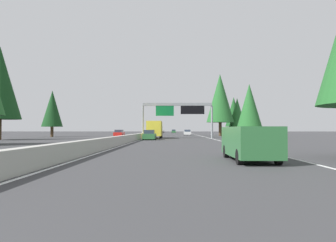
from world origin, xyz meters
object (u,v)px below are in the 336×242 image
at_px(sedan_far_right, 150,135).
at_px(conifer_left_mid, 52,109).
at_px(minivan_mid_right, 249,142).
at_px(sedan_distant_a, 174,131).
at_px(sign_gantry_overhead, 178,110).
at_px(conifer_right_distant, 234,112).
at_px(oncoming_near, 119,133).
at_px(conifer_right_far, 237,113).
at_px(sedan_distant_b, 187,133).
at_px(conifer_right_near, 249,105).
at_px(box_truck_mid_center, 155,129).
at_px(conifer_right_mid, 220,98).
at_px(conifer_left_near, 0,83).

distance_m(sedan_far_right, conifer_left_mid, 27.79).
relative_size(minivan_mid_right, sedan_distant_a, 1.14).
bearing_deg(sign_gantry_overhead, sedan_distant_a, 0.56).
relative_size(sedan_far_right, conifer_right_distant, 0.41).
distance_m(oncoming_near, conifer_left_mid, 14.68).
distance_m(sedan_distant_a, oncoming_near, 65.58).
distance_m(sedan_distant_a, conifer_right_far, 58.58).
distance_m(sedan_distant_b, oncoming_near, 22.24).
xyz_separation_m(sedan_distant_a, oncoming_near, (-64.48, 11.94, 0.00)).
bearing_deg(minivan_mid_right, conifer_right_far, -11.26).
relative_size(conifer_right_near, conifer_right_distant, 0.85).
bearing_deg(sedan_distant_b, box_truck_mid_center, 166.28).
relative_size(sign_gantry_overhead, conifer_right_distant, 1.18).
distance_m(sedan_far_right, box_truck_mid_center, 8.04).
distance_m(sign_gantry_overhead, conifer_right_far, 24.92).
distance_m(box_truck_mid_center, oncoming_near, 15.39).
xyz_separation_m(sign_gantry_overhead, sedan_distant_a, (76.43, 0.74, -4.31)).
height_order(sedan_far_right, conifer_right_near, conifer_right_near).
distance_m(minivan_mid_right, conifer_right_mid, 58.04).
distance_m(minivan_mid_right, conifer_right_far, 60.40).
bearing_deg(conifer_right_far, box_truck_mid_center, 138.07).
distance_m(sedan_distant_b, conifer_right_mid, 14.74).
xyz_separation_m(minivan_mid_right, sedan_distant_b, (66.77, 0.03, -0.27)).
bearing_deg(sign_gantry_overhead, minivan_mid_right, -175.72).
relative_size(box_truck_mid_center, conifer_right_near, 0.93).
bearing_deg(sign_gantry_overhead, box_truck_mid_center, 100.83).
distance_m(sedan_far_right, conifer_right_distant, 46.35).
height_order(conifer_right_distant, conifer_left_mid, conifer_right_distant).
bearing_deg(conifer_right_far, sedan_far_right, 146.53).
relative_size(sedan_far_right, conifer_right_far, 0.48).
distance_m(minivan_mid_right, sedan_far_right, 31.05).
bearing_deg(conifer_left_mid, conifer_right_near, -107.38).
xyz_separation_m(box_truck_mid_center, conifer_right_mid, (18.87, -14.32, 7.34)).
distance_m(box_truck_mid_center, conifer_right_far, 28.39).
height_order(conifer_right_far, conifer_left_mid, conifer_left_mid).
xyz_separation_m(minivan_mid_right, conifer_left_near, (29.47, 29.68, 7.57)).
height_order(conifer_right_near, conifer_right_distant, conifer_right_distant).
distance_m(conifer_right_far, conifer_right_distant, 12.32).
relative_size(sign_gantry_overhead, conifer_left_near, 0.91).
relative_size(oncoming_near, conifer_left_near, 0.31).
distance_m(minivan_mid_right, conifer_right_distant, 72.70).
height_order(sedan_far_right, conifer_right_distant, conifer_right_distant).
distance_m(sedan_far_right, conifer_left_near, 23.69).
xyz_separation_m(sedan_distant_a, conifer_left_mid, (-68.31, 25.15, 5.15)).
relative_size(sign_gantry_overhead, sedan_far_right, 2.88).
distance_m(sedan_distant_a, conifer_right_mid, 59.95).
distance_m(sedan_far_right, conifer_right_near, 17.61).
height_order(sedan_far_right, box_truck_mid_center, box_truck_mid_center).
bearing_deg(conifer_right_distant, box_truck_mid_center, 148.43).
bearing_deg(conifer_right_near, minivan_mid_right, 165.99).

